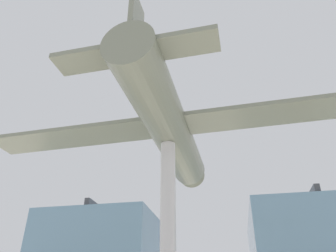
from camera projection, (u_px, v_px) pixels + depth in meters
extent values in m
cube|color=#383A3F|center=(113.00, 220.00, 28.57)|extent=(0.36, 11.25, 0.60)
cube|color=#383A3F|center=(303.00, 211.00, 25.89)|extent=(0.36, 11.25, 0.60)
cylinder|color=#B7B7BC|center=(168.00, 235.00, 12.01)|extent=(0.60, 0.60, 7.46)
cylinder|color=slate|center=(168.00, 126.00, 14.27)|extent=(2.17, 10.64, 1.76)
cube|color=slate|center=(168.00, 126.00, 14.27)|extent=(16.96, 2.40, 0.18)
cube|color=slate|center=(134.00, 52.00, 10.39)|extent=(5.45, 1.21, 0.18)
cube|color=slate|center=(136.00, 25.00, 10.98)|extent=(0.22, 1.11, 2.31)
cone|color=slate|center=(191.00, 173.00, 19.14)|extent=(1.53, 0.97, 1.49)
sphere|color=black|center=(193.00, 177.00, 19.68)|extent=(0.44, 0.44, 0.44)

